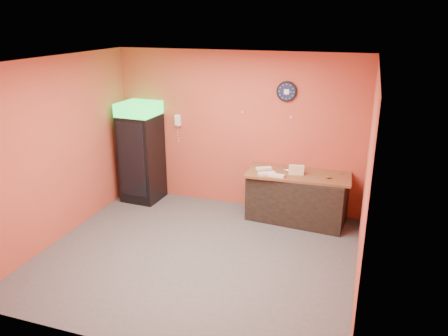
% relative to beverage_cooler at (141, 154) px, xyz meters
% --- Properties ---
extents(floor, '(4.50, 4.50, 0.00)m').
position_rel_beverage_cooler_xyz_m(floor, '(1.75, -1.61, -0.91)').
color(floor, '#47474C').
rests_on(floor, ground).
extents(back_wall, '(4.50, 0.02, 2.80)m').
position_rel_beverage_cooler_xyz_m(back_wall, '(1.75, 0.39, 0.49)').
color(back_wall, '#BC4F35').
rests_on(back_wall, floor).
extents(left_wall, '(0.02, 4.00, 2.80)m').
position_rel_beverage_cooler_xyz_m(left_wall, '(-0.50, -1.61, 0.49)').
color(left_wall, '#BC4F35').
rests_on(left_wall, floor).
extents(right_wall, '(0.02, 4.00, 2.80)m').
position_rel_beverage_cooler_xyz_m(right_wall, '(4.00, -1.61, 0.49)').
color(right_wall, '#BC4F35').
rests_on(right_wall, floor).
extents(ceiling, '(4.50, 4.00, 0.02)m').
position_rel_beverage_cooler_xyz_m(ceiling, '(1.75, -1.61, 1.89)').
color(ceiling, white).
rests_on(ceiling, back_wall).
extents(beverage_cooler, '(0.69, 0.70, 1.87)m').
position_rel_beverage_cooler_xyz_m(beverage_cooler, '(0.00, 0.00, 0.00)').
color(beverage_cooler, black).
rests_on(beverage_cooler, floor).
extents(prep_counter, '(1.68, 0.85, 0.81)m').
position_rel_beverage_cooler_xyz_m(prep_counter, '(2.94, 0.03, -0.51)').
color(prep_counter, black).
rests_on(prep_counter, floor).
extents(wall_clock, '(0.34, 0.06, 0.34)m').
position_rel_beverage_cooler_xyz_m(wall_clock, '(2.62, 0.36, 1.24)').
color(wall_clock, black).
rests_on(wall_clock, back_wall).
extents(wall_phone, '(0.11, 0.10, 0.20)m').
position_rel_beverage_cooler_xyz_m(wall_phone, '(0.63, 0.34, 0.61)').
color(wall_phone, white).
rests_on(wall_phone, back_wall).
extents(butcher_paper, '(1.75, 0.80, 0.04)m').
position_rel_beverage_cooler_xyz_m(butcher_paper, '(2.94, 0.03, -0.08)').
color(butcher_paper, brown).
rests_on(butcher_paper, prep_counter).
extents(sub_roll_stack, '(0.26, 0.13, 0.16)m').
position_rel_beverage_cooler_xyz_m(sub_roll_stack, '(2.91, -0.03, 0.02)').
color(sub_roll_stack, '#F6DFBF').
rests_on(sub_roll_stack, butcher_paper).
extents(wrapped_sandwich_left, '(0.30, 0.25, 0.04)m').
position_rel_beverage_cooler_xyz_m(wrapped_sandwich_left, '(2.45, -0.19, -0.04)').
color(wrapped_sandwich_left, silver).
rests_on(wrapped_sandwich_left, butcher_paper).
extents(wrapped_sandwich_mid, '(0.27, 0.12, 0.04)m').
position_rel_beverage_cooler_xyz_m(wrapped_sandwich_mid, '(2.62, -0.23, -0.05)').
color(wrapped_sandwich_mid, silver).
rests_on(wrapped_sandwich_mid, butcher_paper).
extents(wrapped_sandwich_right, '(0.28, 0.23, 0.04)m').
position_rel_beverage_cooler_xyz_m(wrapped_sandwich_right, '(2.34, 0.05, -0.04)').
color(wrapped_sandwich_right, silver).
rests_on(wrapped_sandwich_right, butcher_paper).
extents(kitchen_tool, '(0.06, 0.06, 0.06)m').
position_rel_beverage_cooler_xyz_m(kitchen_tool, '(2.84, 0.10, -0.03)').
color(kitchen_tool, silver).
rests_on(kitchen_tool, butcher_paper).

